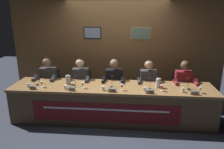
% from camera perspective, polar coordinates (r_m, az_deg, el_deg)
% --- Properties ---
extents(ground_plane, '(12.00, 12.00, 0.00)m').
position_cam_1_polar(ground_plane, '(4.78, 0.00, -11.65)').
color(ground_plane, '#383D4C').
extents(wall_back_panelled, '(5.41, 0.14, 2.60)m').
position_cam_1_polar(wall_back_panelled, '(5.58, 1.19, 6.74)').
color(wall_back_panelled, brown).
rests_on(wall_back_panelled, ground_plane).
extents(conference_table, '(4.21, 0.88, 0.76)m').
position_cam_1_polar(conference_table, '(4.44, -0.18, -6.35)').
color(conference_table, olive).
rests_on(conference_table, ground_plane).
extents(chair_far_left, '(0.44, 0.45, 0.89)m').
position_cam_1_polar(chair_far_left, '(5.50, -15.87, -3.49)').
color(chair_far_left, black).
rests_on(chair_far_left, ground_plane).
extents(panelist_far_left, '(0.51, 0.48, 1.22)m').
position_cam_1_polar(panelist_far_left, '(5.24, -16.86, -1.40)').
color(panelist_far_left, black).
rests_on(panelist_far_left, ground_plane).
extents(nameplate_far_left, '(0.15, 0.06, 0.08)m').
position_cam_1_polar(nameplate_far_left, '(4.57, -20.35, -3.19)').
color(nameplate_far_left, white).
rests_on(nameplate_far_left, conference_table).
extents(juice_glass_far_left, '(0.06, 0.06, 0.12)m').
position_cam_1_polar(juice_glass_far_left, '(4.61, -18.17, -2.17)').
color(juice_glass_far_left, white).
rests_on(juice_glass_far_left, conference_table).
extents(water_cup_far_left, '(0.06, 0.06, 0.08)m').
position_cam_1_polar(water_cup_far_left, '(4.70, -21.37, -2.76)').
color(water_cup_far_left, silver).
rests_on(water_cup_far_left, conference_table).
extents(microphone_far_left, '(0.06, 0.17, 0.22)m').
position_cam_1_polar(microphone_far_left, '(4.80, -19.10, -1.69)').
color(microphone_far_left, black).
rests_on(microphone_far_left, conference_table).
extents(chair_left, '(0.44, 0.45, 0.89)m').
position_cam_1_polar(chair_left, '(5.28, -7.89, -3.86)').
color(chair_left, black).
rests_on(chair_left, ground_plane).
extents(panelist_left, '(0.51, 0.48, 1.22)m').
position_cam_1_polar(panelist_left, '(5.01, -8.52, -1.70)').
color(panelist_left, black).
rests_on(panelist_left, ground_plane).
extents(nameplate_left, '(0.15, 0.06, 0.08)m').
position_cam_1_polar(nameplate_left, '(4.29, -10.67, -3.69)').
color(nameplate_left, white).
rests_on(nameplate_left, conference_table).
extents(juice_glass_left, '(0.06, 0.06, 0.12)m').
position_cam_1_polar(juice_glass_left, '(4.36, -7.81, -2.53)').
color(juice_glass_left, white).
rests_on(juice_glass_left, conference_table).
extents(water_cup_left, '(0.06, 0.06, 0.08)m').
position_cam_1_polar(water_cup_left, '(4.38, -12.25, -3.39)').
color(water_cup_left, silver).
rests_on(water_cup_left, conference_table).
extents(microphone_left, '(0.06, 0.17, 0.22)m').
position_cam_1_polar(microphone_left, '(4.49, -9.90, -2.24)').
color(microphone_left, black).
rests_on(microphone_left, conference_table).
extents(chair_center, '(0.44, 0.45, 0.89)m').
position_cam_1_polar(chair_center, '(5.17, 0.61, -4.17)').
color(chair_center, black).
rests_on(chair_center, ground_plane).
extents(panelist_center, '(0.51, 0.48, 1.22)m').
position_cam_1_polar(panelist_center, '(4.89, 0.44, -1.98)').
color(panelist_center, black).
rests_on(panelist_center, ground_plane).
extents(nameplate_center, '(0.17, 0.06, 0.08)m').
position_cam_1_polar(nameplate_center, '(4.15, 0.05, -4.10)').
color(nameplate_center, white).
rests_on(nameplate_center, conference_table).
extents(juice_glass_center, '(0.06, 0.06, 0.12)m').
position_cam_1_polar(juice_glass_center, '(4.22, 2.62, -3.06)').
color(juice_glass_center, white).
rests_on(juice_glass_center, conference_table).
extents(water_cup_center, '(0.06, 0.06, 0.08)m').
position_cam_1_polar(water_cup_center, '(4.22, -2.36, -3.76)').
color(water_cup_center, silver).
rests_on(water_cup_center, conference_table).
extents(microphone_center, '(0.06, 0.17, 0.22)m').
position_cam_1_polar(microphone_center, '(4.40, -0.08, -2.37)').
color(microphone_center, black).
rests_on(microphone_center, conference_table).
extents(chair_right, '(0.44, 0.45, 0.89)m').
position_cam_1_polar(chair_right, '(5.17, 9.31, -4.39)').
color(chair_right, black).
rests_on(chair_right, ground_plane).
extents(panelist_right, '(0.51, 0.48, 1.22)m').
position_cam_1_polar(panelist_right, '(4.89, 9.62, -2.21)').
color(panelist_right, black).
rests_on(panelist_right, ground_plane).
extents(nameplate_right, '(0.17, 0.06, 0.08)m').
position_cam_1_polar(nameplate_right, '(4.14, 10.06, -4.42)').
color(nameplate_right, white).
rests_on(nameplate_right, conference_table).
extents(juice_glass_right, '(0.06, 0.06, 0.12)m').
position_cam_1_polar(juice_glass_right, '(4.29, 13.04, -3.20)').
color(juice_glass_right, white).
rests_on(juice_glass_right, conference_table).
extents(water_cup_right, '(0.06, 0.06, 0.08)m').
position_cam_1_polar(water_cup_right, '(4.22, 8.63, -3.95)').
color(water_cup_right, silver).
rests_on(water_cup_right, conference_table).
extents(microphone_right, '(0.06, 0.17, 0.22)m').
position_cam_1_polar(microphone_right, '(4.35, 10.07, -2.86)').
color(microphone_right, black).
rests_on(microphone_right, conference_table).
extents(chair_far_right, '(0.44, 0.45, 0.89)m').
position_cam_1_polar(chair_far_right, '(5.29, 17.80, -4.51)').
color(chair_far_right, black).
rests_on(chair_far_right, ground_plane).
extents(panelist_far_right, '(0.51, 0.48, 1.22)m').
position_cam_1_polar(panelist_far_right, '(5.02, 18.56, -2.38)').
color(panelist_far_right, black).
rests_on(panelist_far_right, ground_plane).
extents(nameplate_far_right, '(0.17, 0.06, 0.08)m').
position_cam_1_polar(nameplate_far_right, '(4.30, 21.14, -4.50)').
color(nameplate_far_right, white).
rests_on(nameplate_far_right, conference_table).
extents(juice_glass_far_right, '(0.06, 0.06, 0.12)m').
position_cam_1_polar(juice_glass_far_right, '(4.41, 22.39, -3.52)').
color(juice_glass_far_right, white).
rests_on(juice_glass_far_right, conference_table).
extents(water_cup_far_right, '(0.06, 0.06, 0.08)m').
position_cam_1_polar(water_cup_far_right, '(4.35, 18.32, -4.00)').
color(water_cup_far_right, silver).
rests_on(water_cup_far_right, conference_table).
extents(microphone_far_right, '(0.06, 0.17, 0.22)m').
position_cam_1_polar(microphone_far_right, '(4.54, 19.73, -2.77)').
color(microphone_far_right, black).
rests_on(microphone_far_right, conference_table).
extents(water_pitcher_left_side, '(0.15, 0.10, 0.21)m').
position_cam_1_polar(water_pitcher_left_side, '(4.66, -11.62, -1.37)').
color(water_pitcher_left_side, silver).
rests_on(water_pitcher_left_side, conference_table).
extents(water_pitcher_right_side, '(0.15, 0.10, 0.21)m').
position_cam_1_polar(water_pitcher_right_side, '(4.46, 12.24, -2.23)').
color(water_pitcher_right_side, silver).
rests_on(water_pitcher_right_side, conference_table).
extents(document_stack_right, '(0.22, 0.16, 0.01)m').
position_cam_1_polar(document_stack_right, '(4.27, 9.84, -4.20)').
color(document_stack_right, white).
rests_on(document_stack_right, conference_table).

